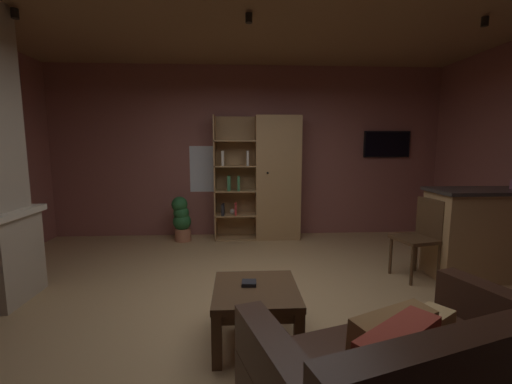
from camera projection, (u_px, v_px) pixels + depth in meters
name	position (u px, v px, depth m)	size (l,w,h in m)	color
floor	(258.00, 307.00, 3.20)	(6.52, 5.34, 0.02)	tan
wall_back	(249.00, 152.00, 5.68)	(6.64, 0.06, 2.83)	#8E544C
window_pane_back	(211.00, 169.00, 5.65)	(0.71, 0.01, 0.77)	white
bookshelf_cabinet	(272.00, 179.00, 5.49)	(1.39, 0.41, 2.00)	#A87F51
kitchen_bar_counter	(497.00, 233.00, 3.89)	(1.55, 0.60, 1.03)	#A87F51
coffee_table	(256.00, 298.00, 2.58)	(0.65, 0.69, 0.44)	#4C331E
table_book_0	(249.00, 283.00, 2.62)	(0.11, 0.11, 0.03)	black
dining_chair	(422.00, 233.00, 3.86)	(0.50, 0.50, 0.92)	#4C331E
potted_floor_plant	(181.00, 218.00, 5.37)	(0.30, 0.29, 0.72)	#B77051
wall_mounted_tv	(387.00, 144.00, 5.73)	(0.79, 0.06, 0.44)	black
track_light_spot_0	(15.00, 14.00, 3.16)	(0.07, 0.07, 0.09)	black
track_light_spot_1	(249.00, 18.00, 3.27)	(0.07, 0.07, 0.09)	black
track_light_spot_2	(485.00, 22.00, 3.37)	(0.07, 0.07, 0.09)	black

